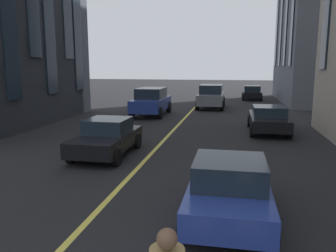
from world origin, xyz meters
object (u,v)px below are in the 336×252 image
car_black_trailing (252,93)px  car_blue_mid (229,188)px  car_grey_far (211,96)px  car_black_near (107,137)px  car_blue_parked_a (151,101)px  car_black_oncoming (268,119)px

car_black_trailing → car_blue_mid: size_ratio=1.00×
car_grey_far → car_black_near: bearing=169.2°
car_blue_mid → car_blue_parked_a: 16.27m
car_blue_parked_a → car_black_near: size_ratio=1.21×
car_black_oncoming → car_black_trailing: 17.20m
car_black_oncoming → car_black_near: bearing=132.0°
car_blue_mid → car_grey_far: bearing=4.9°
car_black_trailing → car_blue_parked_a: size_ratio=0.83×
car_black_oncoming → car_blue_mid: size_ratio=1.13×
car_black_oncoming → car_blue_mid: car_blue_mid is taller
car_blue_parked_a → car_black_near: car_blue_parked_a is taller
car_black_oncoming → car_blue_mid: (-10.52, 1.84, -0.00)m
car_blue_mid → car_black_near: size_ratio=1.00×
car_blue_parked_a → car_black_trailing: bearing=-30.7°
car_grey_far → car_blue_mid: (-20.08, -1.74, -0.27)m
car_black_oncoming → car_blue_mid: 10.68m
car_black_oncoming → car_grey_far: car_grey_far is taller
car_grey_far → car_black_trailing: bearing=-25.1°
car_grey_far → car_blue_mid: car_grey_far is taller
car_grey_far → car_black_near: 15.71m
car_black_trailing → car_black_oncoming: bearing=180.0°
car_black_oncoming → car_black_trailing: bearing=0.0°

